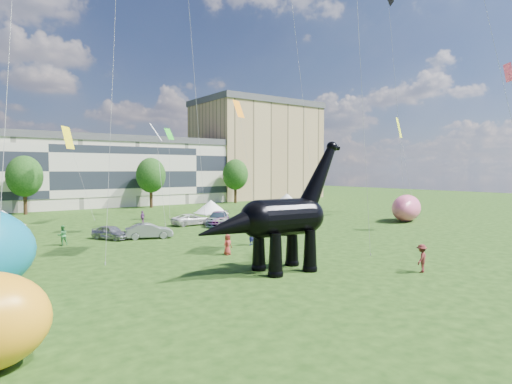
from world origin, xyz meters
TOP-DOWN VIEW (x-y plane):
  - ground at (0.00, 0.00)m, footprint 220.00×220.00m
  - terrace_row at (-8.00, 62.00)m, footprint 78.00×11.00m
  - apartment_block at (40.00, 65.00)m, footprint 28.00×18.00m
  - tree_mid_left at (-12.00, 53.00)m, footprint 5.20×5.20m
  - tree_mid_right at (8.00, 53.00)m, footprint 5.20×5.20m
  - tree_far_right at (26.00, 53.00)m, footprint 5.20×5.20m
  - dinosaur_sculpture at (-3.85, 2.26)m, footprint 11.21×3.29m
  - car_silver at (-8.75, 22.10)m, footprint 3.31×4.35m
  - car_grey at (-5.53, 20.42)m, footprint 4.80×2.85m
  - car_white at (2.63, 27.13)m, footprint 5.05×2.52m
  - car_dark at (5.06, 24.88)m, footprint 5.37×6.02m
  - gazebo_near at (5.80, 27.94)m, footprint 4.19×4.19m
  - gazebo_far at (23.53, 33.89)m, footprint 5.48×5.48m
  - gazebo_left at (-17.26, 28.50)m, footprint 4.10×4.10m
  - inflatable_pink at (27.35, 14.02)m, footprint 7.79×6.00m
  - visitors at (1.15, 15.39)m, footprint 37.53×36.44m

SIDE VIEW (x-z plane):
  - ground at x=0.00m, z-range 0.00..0.00m
  - car_white at x=2.63m, z-range 0.00..1.37m
  - car_silver at x=-8.75m, z-range 0.00..1.38m
  - car_grey at x=-5.53m, z-range 0.00..1.49m
  - car_dark at x=5.06m, z-range 0.00..1.68m
  - visitors at x=1.15m, z-range -0.06..1.82m
  - inflatable_pink at x=27.35m, z-range 0.00..3.49m
  - gazebo_left at x=-17.26m, z-range 0.58..3.42m
  - gazebo_far at x=23.53m, z-range 0.59..3.48m
  - gazebo_near at x=5.80m, z-range 0.59..3.49m
  - dinosaur_sculpture at x=-3.85m, z-range -1.12..8.02m
  - terrace_row at x=-8.00m, z-range 0.00..12.00m
  - tree_mid_left at x=-12.00m, z-range 1.57..11.01m
  - tree_mid_right at x=8.00m, z-range 1.57..11.01m
  - tree_far_right at x=26.00m, z-range 1.57..11.01m
  - apartment_block at x=40.00m, z-range 0.00..22.00m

